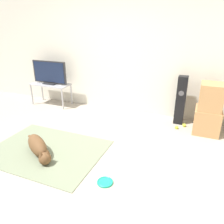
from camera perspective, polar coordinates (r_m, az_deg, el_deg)
name	(u,v)px	position (r m, az deg, el deg)	size (l,w,h in m)	color
ground_plane	(61,151)	(3.63, -13.24, -9.87)	(12.00, 12.00, 0.00)	#9E9384
wall_back	(111,53)	(4.97, -0.21, 15.08)	(8.00, 0.06, 2.55)	beige
area_rug	(47,150)	(3.70, -16.63, -9.54)	(1.77, 1.33, 0.01)	slate
dog	(38,147)	(3.56, -18.70, -8.63)	(0.83, 0.60, 0.27)	brown
frisbee	(105,182)	(2.93, -1.84, -17.82)	(0.21, 0.21, 0.03)	#199E7A
cardboard_box_lower	(207,120)	(4.39, 23.54, -2.04)	(0.45, 0.51, 0.46)	#A87A4C
cardboard_box_upper	(211,97)	(4.21, 24.49, 3.65)	(0.39, 0.44, 0.48)	#A87A4C
floor_speaker	(181,100)	(4.51, 17.51, 2.93)	(0.18, 0.18, 0.97)	black
tv_stand	(51,87)	(5.56, -15.69, 6.38)	(0.96, 0.44, 0.52)	#A8A8AD
tv	(49,73)	(5.48, -16.04, 9.80)	(0.91, 0.20, 0.55)	#232326
tennis_ball_by_boxes	(177,127)	(4.39, 16.52, -3.85)	(0.07, 0.07, 0.07)	#C6E033
tennis_ball_near_speaker	(184,125)	(4.52, 18.34, -3.29)	(0.07, 0.07, 0.07)	#C6E033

